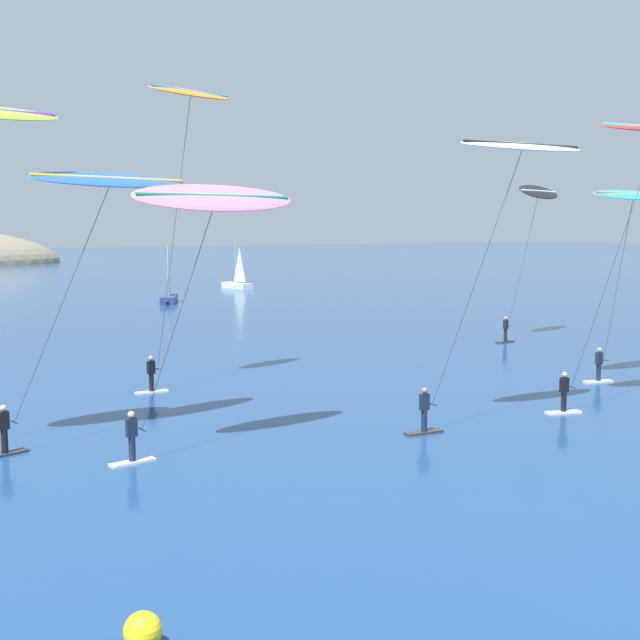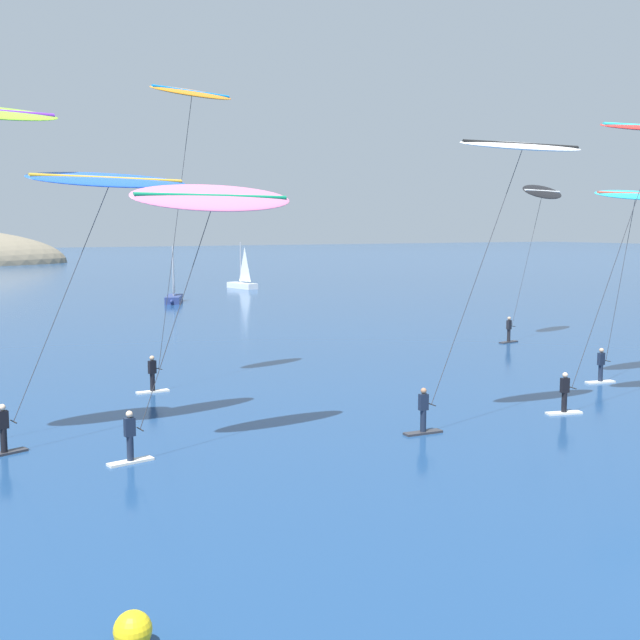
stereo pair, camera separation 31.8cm
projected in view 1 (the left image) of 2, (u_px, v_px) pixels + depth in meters
name	position (u px, v px, depth m)	size (l,w,h in m)	color
sailboat_near	(169.00, 297.00, 80.08)	(3.40, 5.77, 5.70)	navy
sailboat_far	(235.00, 283.00, 99.17)	(2.19, 5.97, 5.70)	white
kitesurfer_white	(514.00, 169.00, 30.03)	(7.88, 1.63, 10.83)	#2D2D33
kitesurfer_pink	(210.00, 215.00, 26.40)	(6.84, 1.67, 9.03)	silver
kitesurfer_orange	(186.00, 123.00, 36.82)	(5.51, 2.34, 14.00)	silver
kitesurfer_black	(536.00, 203.00, 54.09)	(6.82, 2.50, 10.46)	#2D2D33
kitesurfer_blue	(104.00, 197.00, 28.12)	(7.93, 2.52, 9.55)	#2D2D33
kitesurfer_cyan	(631.00, 208.00, 39.12)	(5.76, 1.47, 9.42)	silver
marker_buoy	(143.00, 631.00, 14.32)	(0.70, 0.70, 0.70)	yellow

